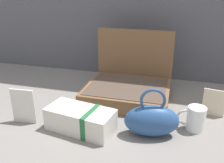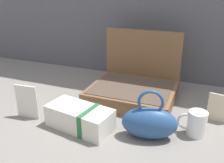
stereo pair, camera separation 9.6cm
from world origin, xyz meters
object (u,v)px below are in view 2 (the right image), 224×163
object	(u,v)px
info_card_left	(27,102)
cream_toiletry_bag	(80,118)
teal_pouch_handbag	(149,122)
open_suitcase	(135,85)
coffee_mug	(196,123)
poster_card_right	(219,108)

from	to	relation	value
info_card_left	cream_toiletry_bag	bearing A→B (deg)	-2.13
teal_pouch_handbag	info_card_left	world-z (taller)	teal_pouch_handbag
open_suitcase	coffee_mug	xyz separation A→B (m)	(0.31, -0.23, -0.02)
open_suitcase	info_card_left	bearing A→B (deg)	-135.23
coffee_mug	info_card_left	distance (m)	0.69
open_suitcase	cream_toiletry_bag	world-z (taller)	open_suitcase
open_suitcase	teal_pouch_handbag	distance (m)	0.35
cream_toiletry_bag	info_card_left	distance (m)	0.25
cream_toiletry_bag	info_card_left	size ratio (longest dim) A/B	1.89
open_suitcase	info_card_left	xyz separation A→B (m)	(-0.37, -0.36, 0.01)
teal_pouch_handbag	coffee_mug	world-z (taller)	teal_pouch_handbag
cream_toiletry_bag	info_card_left	world-z (taller)	info_card_left
info_card_left	coffee_mug	bearing A→B (deg)	6.54
coffee_mug	teal_pouch_handbag	bearing A→B (deg)	-152.46
teal_pouch_handbag	poster_card_right	world-z (taller)	teal_pouch_handbag
teal_pouch_handbag	info_card_left	xyz separation A→B (m)	(-0.52, -0.05, 0.01)
coffee_mug	info_card_left	world-z (taller)	info_card_left
open_suitcase	coffee_mug	world-z (taller)	open_suitcase
open_suitcase	teal_pouch_handbag	size ratio (longest dim) A/B	1.82
open_suitcase	poster_card_right	xyz separation A→B (m)	(0.39, -0.09, -0.01)
teal_pouch_handbag	info_card_left	size ratio (longest dim) A/B	1.49
poster_card_right	cream_toiletry_bag	bearing A→B (deg)	-143.59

